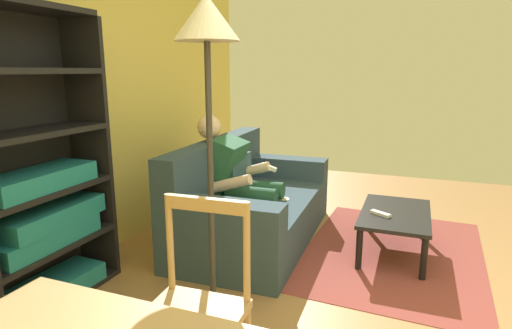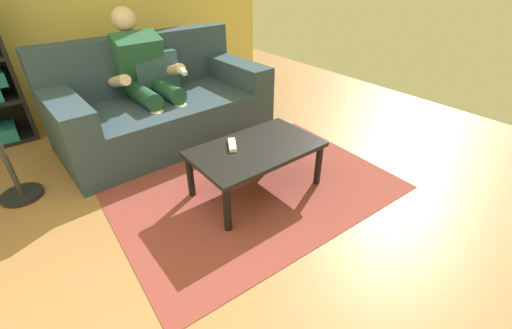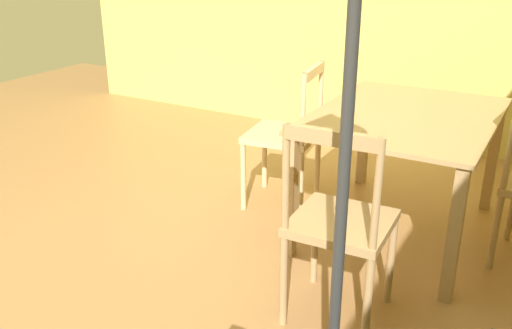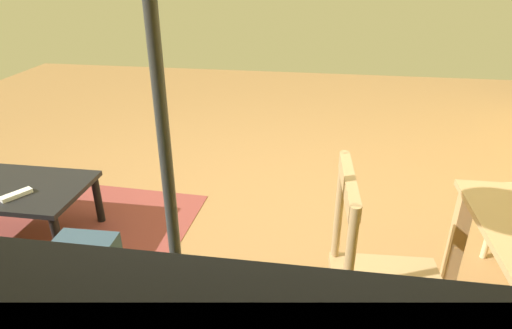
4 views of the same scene
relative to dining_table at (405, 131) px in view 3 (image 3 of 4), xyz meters
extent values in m
plane|color=#9E7042|center=(1.59, -1.08, -0.62)|extent=(8.41, 8.41, 0.00)
cube|color=tan|center=(0.00, 0.00, 0.09)|extent=(1.26, 0.94, 0.02)
cube|color=tan|center=(-0.58, -0.42, -0.27)|extent=(0.06, 0.06, 0.70)
cube|color=tan|center=(0.58, -0.42, -0.27)|extent=(0.06, 0.06, 0.70)
cube|color=tan|center=(-0.58, 0.42, -0.27)|extent=(0.06, 0.06, 0.70)
cube|color=tan|center=(0.58, 0.42, -0.27)|extent=(0.06, 0.06, 0.70)
cylinder|color=tan|center=(0.17, 0.56, -0.40)|extent=(0.04, 0.04, 0.44)
cylinder|color=tan|center=(0.17, 0.56, 0.06)|extent=(0.03, 0.03, 0.49)
cube|color=tan|center=(0.93, 0.00, -0.15)|extent=(0.44, 0.44, 0.04)
cylinder|color=tan|center=(0.73, 0.18, -0.39)|extent=(0.04, 0.04, 0.47)
cylinder|color=tan|center=(0.75, -0.20, -0.39)|extent=(0.04, 0.04, 0.47)
cylinder|color=tan|center=(1.11, 0.20, -0.39)|extent=(0.04, 0.04, 0.47)
cylinder|color=tan|center=(1.13, -0.18, -0.39)|extent=(0.04, 0.04, 0.47)
cylinder|color=tan|center=(1.11, 0.20, 0.09)|extent=(0.03, 0.03, 0.48)
cylinder|color=tan|center=(1.13, -0.18, 0.09)|extent=(0.03, 0.03, 0.48)
cube|color=tan|center=(1.12, 0.01, 0.30)|extent=(0.05, 0.38, 0.06)
cube|color=#D1B27F|center=(0.00, -0.77, -0.15)|extent=(0.47, 0.47, 0.04)
cylinder|color=#D1B27F|center=(-0.16, -0.99, -0.39)|extent=(0.04, 0.04, 0.47)
cylinder|color=#D1B27F|center=(0.21, -0.93, -0.39)|extent=(0.04, 0.04, 0.47)
cylinder|color=#D1B27F|center=(-0.21, -0.61, -0.39)|extent=(0.04, 0.04, 0.47)
cylinder|color=#D1B27F|center=(0.16, -0.56, -0.39)|extent=(0.04, 0.04, 0.47)
cylinder|color=#D1B27F|center=(-0.21, -0.61, 0.07)|extent=(0.03, 0.03, 0.45)
cylinder|color=#D1B27F|center=(0.16, -0.56, 0.07)|extent=(0.03, 0.03, 0.45)
cube|color=#D1B27F|center=(-0.03, -0.58, 0.27)|extent=(0.38, 0.09, 0.06)
cylinder|color=#333333|center=(1.64, 0.25, 0.21)|extent=(0.04, 0.04, 1.66)
camera|label=1|loc=(-0.45, -0.83, 0.88)|focal=29.40mm
camera|label=2|loc=(1.77, -2.31, 0.86)|focal=23.27mm
camera|label=3|loc=(3.01, 0.75, 1.00)|focal=39.31mm
camera|label=4|loc=(1.23, 1.27, 0.97)|focal=29.99mm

